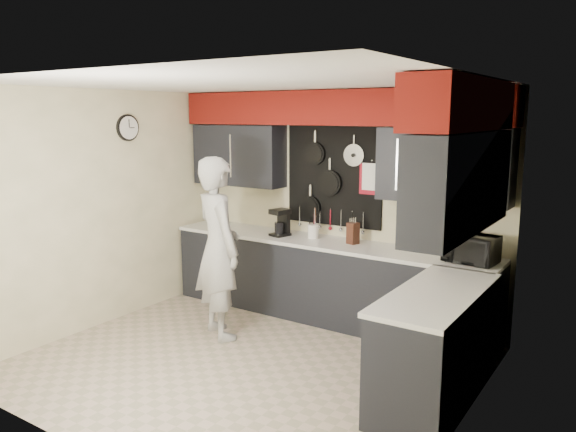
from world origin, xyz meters
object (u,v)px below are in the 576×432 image
Objects in this scene: microwave at (471,249)px; knife_block at (353,233)px; coffee_maker at (281,222)px; utensil_crock at (313,231)px; person at (218,248)px.

microwave is 2.06× the size of knife_block.
knife_block is 0.91m from coffee_maker.
coffee_maker is at bearing -158.45° from knife_block.
knife_block reaches higher than utensil_crock.
microwave is at bearing -2.33° from utensil_crock.
knife_block is at bearing 0.19° from utensil_crock.
coffee_maker reaches higher than knife_block.
knife_block is (-1.31, 0.08, -0.02)m from microwave.
microwave is 1.82m from utensil_crock.
coffee_maker is 0.17× the size of person.
utensil_crock is (-0.51, -0.00, -0.04)m from knife_block.
person is (-0.10, -1.01, -0.13)m from coffee_maker.
person is (-1.01, -1.09, -0.08)m from knife_block.
utensil_crock is (-1.82, 0.07, -0.05)m from microwave.
person reaches higher than knife_block.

